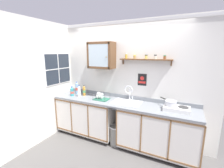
{
  "coord_description": "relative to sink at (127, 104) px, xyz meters",
  "views": [
    {
      "loc": [
        1.18,
        -2.47,
        1.93
      ],
      "look_at": [
        -0.24,
        0.42,
        1.26
      ],
      "focal_mm": 24.32,
      "sensor_mm": 36.0,
      "label": 1
    }
  ],
  "objects": [
    {
      "name": "floor",
      "position": [
        -0.14,
        -0.34,
        -0.89
      ],
      "size": [
        6.08,
        6.08,
        0.0
      ],
      "primitive_type": "plane",
      "color": "#565451",
      "rests_on": "ground"
    },
    {
      "name": "back_wall",
      "position": [
        -0.14,
        0.29,
        0.41
      ],
      "size": [
        3.68,
        0.07,
        2.59
      ],
      "color": "silver",
      "rests_on": "ground"
    },
    {
      "name": "side_wall_left",
      "position": [
        -1.71,
        -0.64,
        0.4
      ],
      "size": [
        0.05,
        3.4,
        2.59
      ],
      "primitive_type": "cube",
      "color": "silver",
      "rests_on": "ground"
    },
    {
      "name": "lower_cabinet_run",
      "position": [
        -0.97,
        -0.04,
        -0.45
      ],
      "size": [
        1.41,
        0.61,
        0.89
      ],
      "color": "black",
      "rests_on": "ground"
    },
    {
      "name": "lower_cabinet_run_right",
      "position": [
        0.65,
        -0.04,
        -0.45
      ],
      "size": [
        1.48,
        0.61,
        0.89
      ],
      "color": "black",
      "rests_on": "ground"
    },
    {
      "name": "countertop",
      "position": [
        -0.14,
        -0.04,
        0.01
      ],
      "size": [
        3.04,
        0.63,
        0.03
      ],
      "primitive_type": "cube",
      "color": "gray",
      "rests_on": "lower_cabinet_run"
    },
    {
      "name": "backsplash",
      "position": [
        -0.14,
        0.25,
        0.06
      ],
      "size": [
        3.04,
        0.02,
        0.08
      ],
      "primitive_type": "cube",
      "color": "gray",
      "rests_on": "countertop"
    },
    {
      "name": "sink",
      "position": [
        0.0,
        0.0,
        0.0
      ],
      "size": [
        0.58,
        0.48,
        0.46
      ],
      "color": "silver",
      "rests_on": "countertop"
    },
    {
      "name": "hot_plate_stove",
      "position": [
        0.95,
        -0.04,
        0.06
      ],
      "size": [
        0.44,
        0.28,
        0.08
      ],
      "color": "silver",
      "rests_on": "countertop"
    },
    {
      "name": "saucepan",
      "position": [
        0.84,
        -0.02,
        0.15
      ],
      "size": [
        0.32,
        0.31,
        0.09
      ],
      "color": "silver",
      "rests_on": "hot_plate_stove"
    },
    {
      "name": "bottle_water_blue_0",
      "position": [
        -1.33,
        0.06,
        0.17
      ],
      "size": [
        0.07,
        0.07,
        0.31
      ],
      "color": "#8CB7E0",
      "rests_on": "countertop"
    },
    {
      "name": "bottle_juice_amber_1",
      "position": [
        -1.1,
        0.03,
        0.14
      ],
      "size": [
        0.07,
        0.07,
        0.26
      ],
      "color": "gold",
      "rests_on": "countertop"
    },
    {
      "name": "bottle_opaque_white_2",
      "position": [
        -1.15,
        -0.08,
        0.15
      ],
      "size": [
        0.07,
        0.07,
        0.27
      ],
      "color": "white",
      "rests_on": "countertop"
    },
    {
      "name": "bottle_detergent_teal_3",
      "position": [
        -1.33,
        -0.12,
        0.13
      ],
      "size": [
        0.08,
        0.08,
        0.23
      ],
      "color": "teal",
      "rests_on": "countertop"
    },
    {
      "name": "dish_rack",
      "position": [
        -0.58,
        -0.05,
        0.06
      ],
      "size": [
        0.32,
        0.25,
        0.17
      ],
      "color": "#26664C",
      "rests_on": "countertop"
    },
    {
      "name": "wall_cabinet",
      "position": [
        -0.65,
        0.11,
        0.97
      ],
      "size": [
        0.58,
        0.32,
        0.57
      ],
      "color": "brown"
    },
    {
      "name": "spice_shelf",
      "position": [
        0.29,
        0.19,
        0.91
      ],
      "size": [
        1.03,
        0.14,
        0.23
      ],
      "color": "brown"
    },
    {
      "name": "warning_sign",
      "position": [
        0.24,
        0.26,
        0.48
      ],
      "size": [
        0.18,
        0.01,
        0.25
      ],
      "color": "black"
    },
    {
      "name": "window",
      "position": [
        -1.68,
        -0.16,
        0.66
      ],
      "size": [
        0.03,
        0.78,
        0.73
      ],
      "color": "#262D38"
    },
    {
      "name": "trash_bin",
      "position": [
        -0.18,
        -0.17,
        -0.67
      ],
      "size": [
        0.26,
        0.26,
        0.42
      ],
      "color": "gray",
      "rests_on": "ground"
    }
  ]
}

